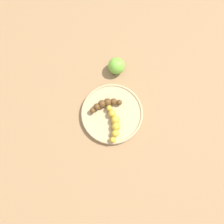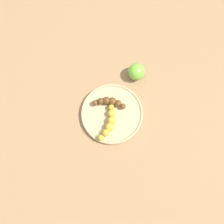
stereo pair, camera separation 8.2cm
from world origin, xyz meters
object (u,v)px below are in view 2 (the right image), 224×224
(apple_green, at_px, (136,72))
(fruit_bowl, at_px, (112,114))
(banana_spotted, at_px, (109,123))
(banana_overripe, at_px, (109,102))

(apple_green, bearing_deg, fruit_bowl, 93.50)
(banana_spotted, relative_size, apple_green, 2.08)
(banana_spotted, bearing_deg, banana_overripe, 108.36)
(fruit_bowl, relative_size, banana_spotted, 1.72)
(banana_overripe, height_order, banana_spotted, banana_spotted)
(banana_spotted, height_order, apple_green, apple_green)
(fruit_bowl, distance_m, banana_spotted, 0.05)
(fruit_bowl, distance_m, apple_green, 0.19)
(banana_overripe, bearing_deg, apple_green, -33.30)
(fruit_bowl, xyz_separation_m, apple_green, (0.01, -0.19, 0.02))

